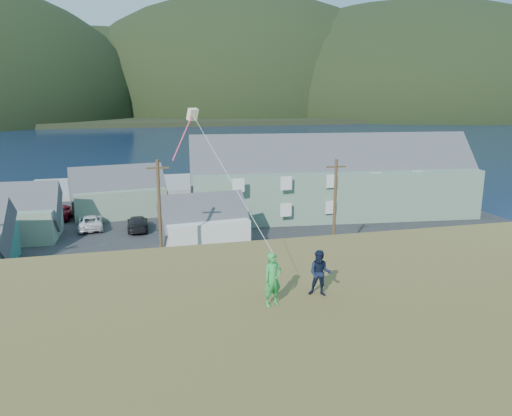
{
  "coord_description": "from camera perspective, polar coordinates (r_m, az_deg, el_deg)",
  "views": [
    {
      "loc": [
        -4.42,
        -34.43,
        14.08
      ],
      "look_at": [
        1.07,
        -12.6,
        8.8
      ],
      "focal_mm": 35.0,
      "sensor_mm": 36.0,
      "label": 1
    }
  ],
  "objects": [
    {
      "name": "ground",
      "position": [
        37.46,
        -6.37,
        -8.97
      ],
      "size": [
        900.0,
        900.0,
        0.0
      ],
      "primitive_type": "plane",
      "color": "#0A1638",
      "rests_on": "ground"
    },
    {
      "name": "grass_strip",
      "position": [
        35.61,
        -5.92,
        -10.08
      ],
      "size": [
        110.0,
        8.0,
        0.1
      ],
      "primitive_type": "cube",
      "color": "#4C3D19",
      "rests_on": "ground"
    },
    {
      "name": "waterfront_lot",
      "position": [
        53.49,
        -8.87,
        -2.16
      ],
      "size": [
        72.0,
        36.0,
        0.12
      ],
      "primitive_type": "cube",
      "color": "#28282B",
      "rests_on": "ground"
    },
    {
      "name": "wharf",
      "position": [
        75.68,
        -15.07,
        2.36
      ],
      "size": [
        26.0,
        14.0,
        0.9
      ],
      "primitive_type": "cube",
      "color": "gray",
      "rests_on": "ground"
    },
    {
      "name": "far_shore",
      "position": [
        364.69,
        -13.64,
        10.77
      ],
      "size": [
        900.0,
        320.0,
        2.0
      ],
      "primitive_type": "cube",
      "color": "black",
      "rests_on": "ground"
    },
    {
      "name": "far_hills",
      "position": [
        316.58,
        -6.95,
        10.91
      ],
      "size": [
        760.0,
        265.0,
        143.0
      ],
      "color": "black",
      "rests_on": "ground"
    },
    {
      "name": "lodge",
      "position": [
        57.85,
        8.72,
        3.39
      ],
      "size": [
        33.07,
        12.36,
        11.36
      ],
      "rotation": [
        0.0,
        0.0,
        -0.1
      ],
      "color": "slate",
      "rests_on": "waterfront_lot"
    },
    {
      "name": "shed_palegreen_near",
      "position": [
        53.17,
        -26.41,
        -0.74
      ],
      "size": [
        9.5,
        6.19,
        6.74
      ],
      "rotation": [
        0.0,
        0.0,
        -0.04
      ],
      "color": "slate",
      "rests_on": "waterfront_lot"
    },
    {
      "name": "shed_white",
      "position": [
        45.28,
        -5.99,
        -1.86
      ],
      "size": [
        8.21,
        5.88,
        6.17
      ],
      "rotation": [
        0.0,
        0.0,
        0.1
      ],
      "color": "silver",
      "rests_on": "waterfront_lot"
    },
    {
      "name": "shed_palegreen_far",
      "position": [
        59.47,
        -15.46,
        1.68
      ],
      "size": [
        11.25,
        7.44,
        7.05
      ],
      "rotation": [
        0.0,
        0.0,
        0.15
      ],
      "color": "slate",
      "rests_on": "waterfront_lot"
    },
    {
      "name": "utility_poles",
      "position": [
        37.19,
        -11.62,
        -1.9
      ],
      "size": [
        29.39,
        0.24,
        9.22
      ],
      "color": "#47331E",
      "rests_on": "waterfront_lot"
    },
    {
      "name": "parked_cars",
      "position": [
        57.15,
        -18.23,
        -0.86
      ],
      "size": [
        23.48,
        12.83,
        1.57
      ],
      "color": "black",
      "rests_on": "waterfront_lot"
    },
    {
      "name": "kite_flyer_green",
      "position": [
        16.41,
        1.92,
        -8.16
      ],
      "size": [
        0.76,
        0.63,
        1.8
      ],
      "primitive_type": "imported",
      "rotation": [
        0.0,
        0.0,
        0.34
      ],
      "color": "green",
      "rests_on": "hillside"
    },
    {
      "name": "kite_flyer_navy",
      "position": [
        17.35,
        7.32,
        -7.41
      ],
      "size": [
        0.97,
        0.89,
        1.61
      ],
      "primitive_type": "imported",
      "rotation": [
        0.0,
        0.0,
        -0.46
      ],
      "color": "black",
      "rests_on": "hillside"
    },
    {
      "name": "kite_rig",
      "position": [
        23.62,
        -7.32,
        10.03
      ],
      "size": [
        1.31,
        4.84,
        10.02
      ],
      "color": "#F4E4B9",
      "rests_on": "ground"
    }
  ]
}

